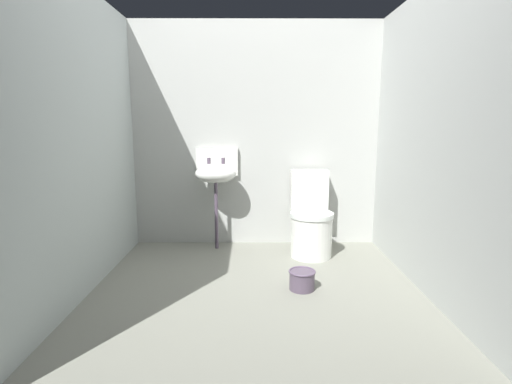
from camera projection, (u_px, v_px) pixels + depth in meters
ground_plane at (256, 298)px, 2.89m from camera, size 2.85×2.88×0.08m
wall_back at (255, 136)px, 3.96m from camera, size 2.85×0.10×2.22m
wall_left at (77, 141)px, 2.78m from camera, size 0.10×2.68×2.22m
wall_right at (434, 141)px, 2.80m from camera, size 0.10×2.68×2.22m
toilet_near_wall at (311, 221)px, 3.71m from camera, size 0.42×0.61×0.78m
sink at (216, 173)px, 3.81m from camera, size 0.42×0.35×0.99m
bucket at (302, 279)px, 2.93m from camera, size 0.20×0.20×0.15m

